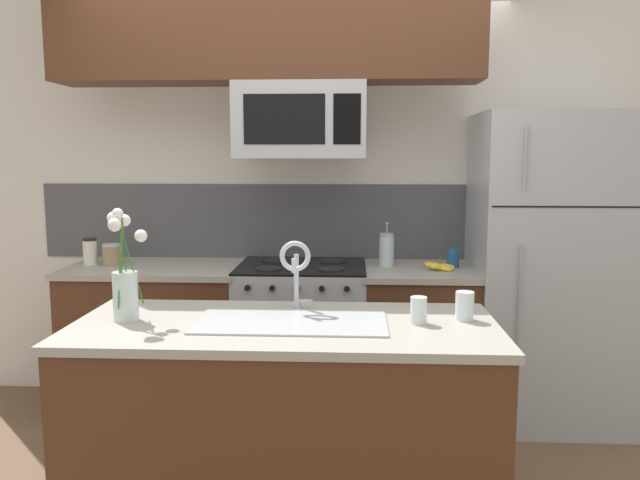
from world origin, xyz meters
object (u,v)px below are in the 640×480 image
coffee_tin (453,258)px  banana_bunch (440,266)px  refrigerator (549,269)px  storage_jar_medium (111,254)px  flower_vase (125,285)px  stove_range (302,340)px  sink_faucet (296,265)px  drinking_glass (419,310)px  spare_glass (465,306)px  french_press (387,250)px  storage_jar_tall (90,251)px  microwave (301,121)px

coffee_tin → banana_bunch: bearing=-129.2°
refrigerator → storage_jar_medium: (-2.63, 0.00, 0.07)m
coffee_tin → flower_vase: bearing=-139.2°
stove_range → coffee_tin: size_ratio=8.45×
sink_faucet → flower_vase: flower_vase is taller
drinking_glass → refrigerator: bearing=54.5°
sink_faucet → spare_glass: bearing=-9.4°
spare_glass → drinking_glass: bearing=-162.3°
banana_bunch → coffee_tin: size_ratio=1.72×
banana_bunch → refrigerator: bearing=7.2°
spare_glass → flower_vase: (-1.37, -0.08, 0.09)m
refrigerator → french_press: size_ratio=6.79×
storage_jar_tall → sink_faucet: bearing=-38.4°
stove_range → drinking_glass: drinking_glass is taller
refrigerator → banana_bunch: (-0.65, -0.08, 0.03)m
sink_faucet → spare_glass: size_ratio=2.61×
banana_bunch → flower_vase: flower_vase is taller
banana_bunch → drinking_glass: (-0.25, -1.17, 0.03)m
coffee_tin → storage_jar_tall: bearing=-179.3°
refrigerator → storage_jar_tall: refrigerator is taller
refrigerator → flower_vase: 2.43m
spare_glass → flower_vase: 1.37m
coffee_tin → flower_vase: size_ratio=0.24×
stove_range → refrigerator: bearing=0.8°
storage_jar_medium → drinking_glass: storage_jar_medium is taller
refrigerator → storage_jar_tall: size_ratio=11.11×
banana_bunch → stove_range: bearing=175.7°
microwave → banana_bunch: (0.81, -0.04, -0.84)m
refrigerator → coffee_tin: size_ratio=16.48×
stove_range → refrigerator: size_ratio=0.51×
sink_faucet → drinking_glass: (0.50, -0.18, -0.14)m
stove_range → banana_bunch: bearing=-4.3°
banana_bunch → drinking_glass: drinking_glass is taller
stove_range → spare_glass: 1.49m
stove_range → microwave: 1.31m
storage_jar_tall → sink_faucet: sink_faucet is taller
microwave → spare_glass: 1.59m
banana_bunch → flower_vase: (-1.42, -1.19, 0.13)m
microwave → drinking_glass: size_ratio=6.90×
flower_vase → microwave: bearing=63.7°
storage_jar_tall → stove_range: bearing=-1.0°
microwave → stove_range: bearing=90.2°
french_press → microwave: bearing=-170.9°
banana_bunch → coffee_tin: (0.09, 0.11, 0.03)m
refrigerator → spare_glass: refrigerator is taller
coffee_tin → microwave: bearing=-175.5°
stove_range → banana_bunch: size_ratio=4.92×
coffee_tin → refrigerator: bearing=-3.1°
french_press → sink_faucet: (-0.45, -1.12, 0.10)m
banana_bunch → french_press: size_ratio=0.71×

